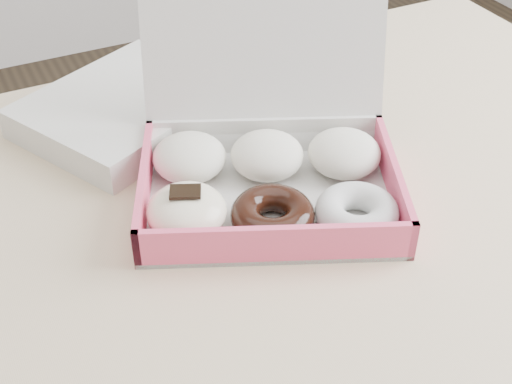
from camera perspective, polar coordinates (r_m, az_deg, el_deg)
name	(u,v)px	position (r m, az deg, el deg)	size (l,w,h in m)	color
table	(287,228)	(0.98, 2.49, -2.86)	(1.20, 0.80, 0.75)	#CFB288
donut_box	(266,169)	(0.89, 0.82, 1.84)	(0.41, 0.39, 0.23)	silver
newspapers	(128,108)	(1.06, -10.23, 6.63)	(0.28, 0.22, 0.04)	white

